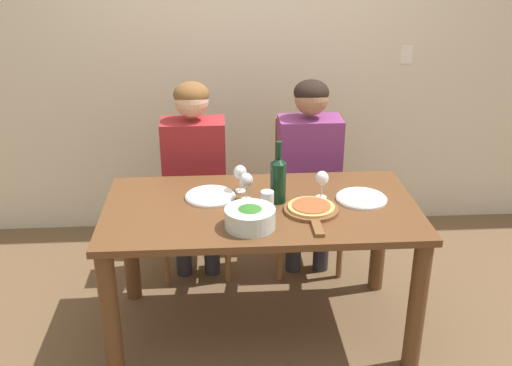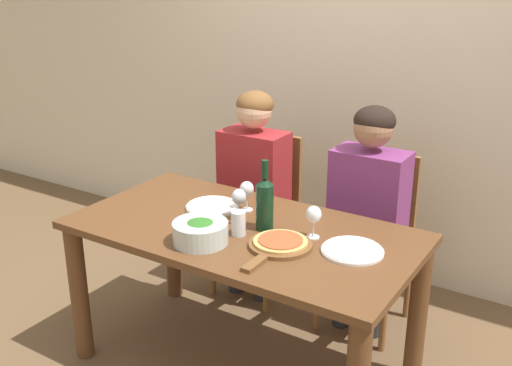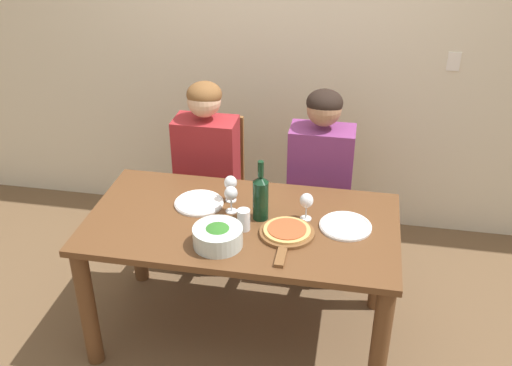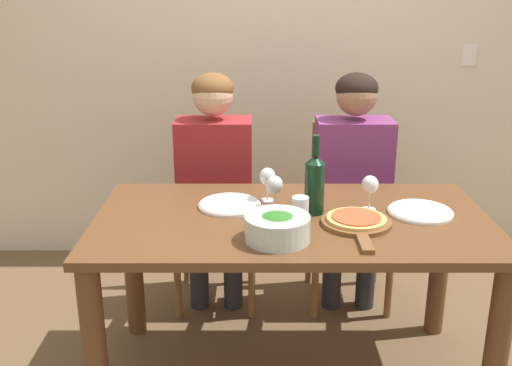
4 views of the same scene
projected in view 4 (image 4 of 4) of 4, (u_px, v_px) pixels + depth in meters
back_wall at (281, 38)px, 3.49m from camera, size 10.00×0.06×2.70m
dining_table at (291, 248)px, 2.46m from camera, size 1.60×0.84×0.76m
chair_left at (216, 206)px, 3.21m from camera, size 0.42×0.42×0.95m
chair_right at (347, 206)px, 3.21m from camera, size 0.42×0.42×0.95m
person_woman at (214, 171)px, 3.03m from camera, size 0.47×0.51×1.24m
person_man at (353, 171)px, 3.03m from camera, size 0.47×0.51×1.24m
wine_bottle at (314, 183)px, 2.42m from camera, size 0.08×0.08×0.33m
broccoli_bowl at (277, 228)px, 2.19m from camera, size 0.24×0.24×0.10m
dinner_plate_left at (229, 205)px, 2.53m from camera, size 0.26×0.26×0.02m
dinner_plate_right at (420, 211)px, 2.45m from camera, size 0.26×0.26×0.02m
pizza_on_board at (356, 222)px, 2.33m from camera, size 0.27×0.41×0.04m
wine_glass_left at (267, 178)px, 2.56m from camera, size 0.07×0.07×0.15m
wine_glass_right at (370, 186)px, 2.46m from camera, size 0.07×0.07×0.15m
wine_glass_centre at (274, 186)px, 2.46m from camera, size 0.07×0.07×0.15m
water_tumbler at (300, 211)px, 2.33m from camera, size 0.07×0.07×0.11m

